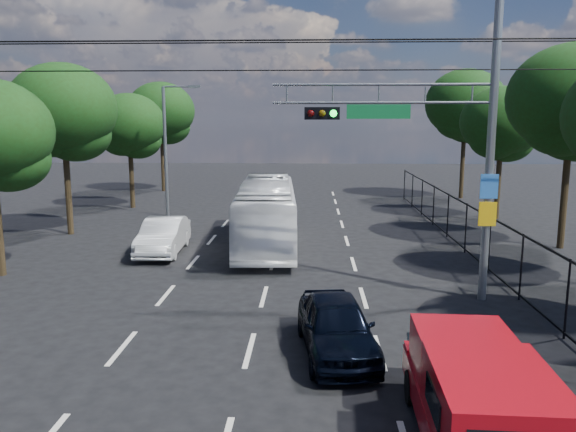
# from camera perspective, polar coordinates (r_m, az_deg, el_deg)

# --- Properties ---
(lane_markings) EXTENTS (6.12, 38.00, 0.01)m
(lane_markings) POSITION_cam_1_polar(r_m,az_deg,el_deg) (22.91, -1.21, -3.53)
(lane_markings) COLOR beige
(lane_markings) RESTS_ON ground
(signal_mast) EXTENTS (6.43, 0.39, 9.50)m
(signal_mast) POSITION_cam_1_polar(r_m,az_deg,el_deg) (16.70, 16.03, 9.28)
(signal_mast) COLOR slate
(signal_mast) RESTS_ON ground
(streetlight_left) EXTENTS (2.09, 0.22, 7.08)m
(streetlight_left) POSITION_cam_1_polar(r_m,az_deg,el_deg) (31.25, -12.07, 7.11)
(streetlight_left) COLOR slate
(streetlight_left) RESTS_ON ground
(utility_wires) EXTENTS (22.00, 5.04, 0.74)m
(utility_wires) POSITION_cam_1_polar(r_m,az_deg,el_deg) (17.25, -2.41, 16.27)
(utility_wires) COLOR black
(utility_wires) RESTS_ON ground
(fence_right) EXTENTS (0.06, 34.03, 2.00)m
(fence_right) POSITION_cam_1_polar(r_m,az_deg,el_deg) (21.76, 18.87, -2.01)
(fence_right) COLOR black
(fence_right) RESTS_ON ground
(tree_right_c) EXTENTS (5.10, 5.10, 8.29)m
(tree_right_c) POSITION_cam_1_polar(r_m,az_deg,el_deg) (25.50, 26.88, 9.76)
(tree_right_c) COLOR black
(tree_right_c) RESTS_ON ground
(tree_right_d) EXTENTS (4.32, 4.32, 7.02)m
(tree_right_d) POSITION_cam_1_polar(r_m,az_deg,el_deg) (31.89, 20.89, 8.38)
(tree_right_d) COLOR black
(tree_right_d) RESTS_ON ground
(tree_right_e) EXTENTS (5.28, 5.28, 8.58)m
(tree_right_e) POSITION_cam_1_polar(r_m,az_deg,el_deg) (39.62, 17.59, 10.28)
(tree_right_e) COLOR black
(tree_right_e) RESTS_ON ground
(tree_left_c) EXTENTS (4.80, 4.80, 7.80)m
(tree_left_c) POSITION_cam_1_polar(r_m,az_deg,el_deg) (27.63, -21.82, 9.33)
(tree_left_c) COLOR black
(tree_left_c) RESTS_ON ground
(tree_left_d) EXTENTS (4.20, 4.20, 6.83)m
(tree_left_d) POSITION_cam_1_polar(r_m,az_deg,el_deg) (34.98, -15.78, 8.50)
(tree_left_d) COLOR black
(tree_left_d) RESTS_ON ground
(tree_left_e) EXTENTS (4.92, 4.92, 7.99)m
(tree_left_e) POSITION_cam_1_polar(r_m,az_deg,el_deg) (42.71, -12.74, 9.88)
(tree_left_e) COLOR black
(tree_left_e) RESTS_ON ground
(red_pickup) EXTENTS (1.90, 4.80, 1.76)m
(red_pickup) POSITION_cam_1_polar(r_m,az_deg,el_deg) (9.83, 18.58, -16.98)
(red_pickup) COLOR black
(red_pickup) RESTS_ON ground
(navy_hatchback) EXTENTS (2.01, 4.03, 1.32)m
(navy_hatchback) POSITION_cam_1_polar(r_m,az_deg,el_deg) (13.02, 4.94, -11.05)
(navy_hatchback) COLOR black
(navy_hatchback) RESTS_ON ground
(white_bus) EXTENTS (2.84, 9.93, 2.74)m
(white_bus) POSITION_cam_1_polar(r_m,az_deg,el_deg) (23.75, -2.20, 0.29)
(white_bus) COLOR white
(white_bus) RESTS_ON ground
(white_van) EXTENTS (1.64, 4.27, 1.39)m
(white_van) POSITION_cam_1_polar(r_m,az_deg,el_deg) (22.93, -12.56, -1.99)
(white_van) COLOR silver
(white_van) RESTS_ON ground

